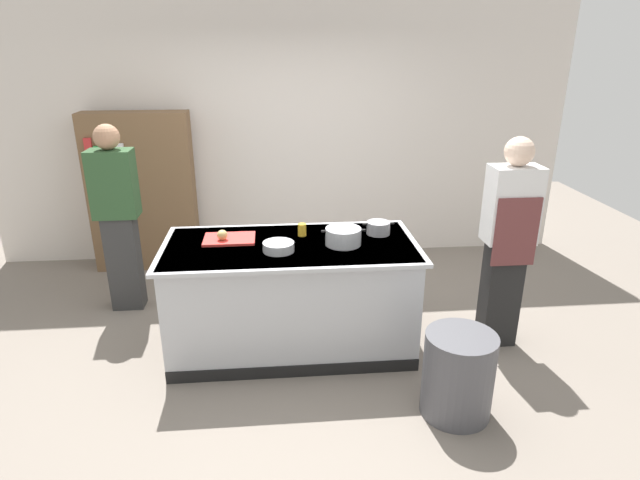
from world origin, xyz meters
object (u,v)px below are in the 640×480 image
at_px(onion, 222,235).
at_px(sauce_pan, 378,228).
at_px(stock_pot, 343,236).
at_px(trash_bin, 458,375).
at_px(mixing_bowl, 279,247).
at_px(juice_cup, 302,230).
at_px(person_chef, 508,240).
at_px(person_guest, 118,215).
at_px(bookshelf, 142,192).

xyz_separation_m(onion, sauce_pan, (1.25, 0.08, -0.01)).
distance_m(stock_pot, trash_bin, 1.30).
distance_m(mixing_bowl, juice_cup, 0.37).
xyz_separation_m(sauce_pan, juice_cup, (-0.62, 0.01, -0.00)).
xyz_separation_m(sauce_pan, mixing_bowl, (-0.81, -0.30, -0.02)).
relative_size(onion, trash_bin, 0.14).
bearing_deg(person_chef, juice_cup, 90.15).
bearing_deg(person_guest, trash_bin, 37.37).
distance_m(trash_bin, bookshelf, 3.81).
xyz_separation_m(juice_cup, person_chef, (1.60, -0.28, -0.04)).
xyz_separation_m(person_chef, person_guest, (-3.22, 0.92, -0.00)).
relative_size(stock_pot, trash_bin, 0.57).
bearing_deg(trash_bin, onion, 147.10).
height_order(onion, stock_pot, stock_pot).
distance_m(onion, mixing_bowl, 0.49).
bearing_deg(onion, mixing_bowl, -27.32).
height_order(mixing_bowl, person_guest, person_guest).
relative_size(sauce_pan, person_guest, 0.15).
bearing_deg(person_chef, sauce_pan, 84.93).
height_order(person_chef, person_guest, same).
relative_size(stock_pot, person_chef, 0.20).
xyz_separation_m(sauce_pan, trash_bin, (0.35, -1.11, -0.65)).
xyz_separation_m(stock_pot, juice_cup, (-0.30, 0.22, -0.02)).
height_order(sauce_pan, person_guest, person_guest).
height_order(person_chef, bookshelf, person_chef).
relative_size(onion, sauce_pan, 0.32).
distance_m(sauce_pan, juice_cup, 0.62).
height_order(mixing_bowl, person_chef, person_chef).
distance_m(onion, person_chef, 2.23).
distance_m(juice_cup, bookshelf, 2.29).
distance_m(juice_cup, person_guest, 1.74).
height_order(onion, bookshelf, bookshelf).
xyz_separation_m(sauce_pan, person_chef, (0.98, -0.26, -0.04)).
distance_m(stock_pot, person_chef, 1.30).
xyz_separation_m(person_guest, bookshelf, (-0.01, 0.97, -0.06)).
height_order(juice_cup, bookshelf, bookshelf).
height_order(stock_pot, person_chef, person_chef).
bearing_deg(person_chef, stock_pot, 97.58).
bearing_deg(sauce_pan, juice_cup, 178.71).
relative_size(onion, stock_pot, 0.24).
distance_m(person_chef, person_guest, 3.35).
bearing_deg(stock_pot, mixing_bowl, -169.18).
bearing_deg(juice_cup, bookshelf, 135.13).
relative_size(onion, person_guest, 0.05).
relative_size(stock_pot, bookshelf, 0.20).
distance_m(stock_pot, mixing_bowl, 0.51).
height_order(stock_pot, person_guest, person_guest).
height_order(trash_bin, person_chef, person_chef).
distance_m(trash_bin, person_chef, 1.22).
xyz_separation_m(onion, stock_pot, (0.93, -0.13, 0.00)).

